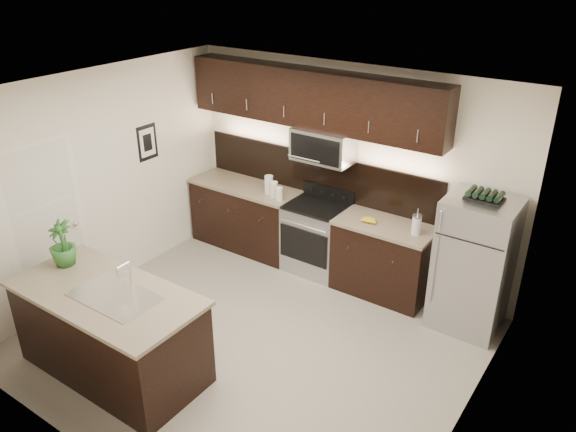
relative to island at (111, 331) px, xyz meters
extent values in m
plane|color=gray|center=(0.86, 1.16, -0.47)|extent=(4.50, 4.50, 0.00)
cube|color=silver|center=(0.86, 3.16, 0.88)|extent=(4.50, 0.02, 2.70)
cube|color=silver|center=(0.86, -0.84, 0.88)|extent=(4.50, 0.02, 2.70)
cube|color=silver|center=(-1.39, 1.16, 0.88)|extent=(0.02, 4.00, 2.70)
cube|color=silver|center=(3.11, 1.16, 0.88)|extent=(0.02, 4.00, 2.70)
cube|color=white|center=(0.86, 1.16, 2.23)|extent=(4.50, 4.00, 0.02)
cube|color=silver|center=(-1.37, 0.36, 0.54)|extent=(0.04, 0.80, 2.02)
sphere|color=silver|center=(-1.34, 0.68, 0.53)|extent=(0.06, 0.06, 0.06)
cube|color=black|center=(-1.38, 1.91, 1.18)|extent=(0.01, 0.32, 0.46)
cube|color=white|center=(-1.37, 1.91, 1.18)|extent=(0.00, 0.24, 0.36)
cube|color=black|center=(-0.56, 2.85, -0.02)|extent=(1.57, 0.62, 0.90)
cube|color=black|center=(1.57, 2.85, -0.02)|extent=(1.16, 0.62, 0.90)
cube|color=#B2B2B7|center=(0.61, 2.85, -0.02)|extent=(0.76, 0.62, 0.90)
cube|color=black|center=(0.61, 2.85, 0.44)|extent=(0.76, 0.60, 0.03)
cube|color=tan|center=(-0.56, 2.85, 0.45)|extent=(1.59, 0.65, 0.04)
cube|color=tan|center=(1.57, 2.85, 0.45)|extent=(1.18, 0.65, 0.04)
cube|color=black|center=(0.40, 3.15, 0.75)|extent=(3.49, 0.02, 0.56)
cube|color=#B2B2B7|center=(0.61, 2.96, 1.23)|extent=(0.76, 0.40, 0.40)
cube|color=black|center=(0.40, 3.00, 1.78)|extent=(3.49, 0.33, 0.70)
cube|color=black|center=(0.00, 0.00, -0.02)|extent=(1.90, 0.90, 0.90)
cube|color=tan|center=(0.00, 0.00, 0.45)|extent=(1.96, 0.96, 0.04)
cube|color=silver|center=(0.15, 0.00, 0.47)|extent=(0.84, 0.50, 0.01)
cylinder|color=silver|center=(0.15, 0.21, 0.59)|extent=(0.03, 0.03, 0.24)
cylinder|color=silver|center=(0.15, 0.14, 0.74)|extent=(0.02, 0.14, 0.02)
cylinder|color=silver|center=(0.15, 0.07, 0.69)|extent=(0.02, 0.02, 0.10)
cube|color=#B2B2B7|center=(2.66, 2.79, 0.30)|extent=(0.75, 0.67, 1.55)
cube|color=black|center=(2.66, 2.79, 1.09)|extent=(0.38, 0.24, 0.03)
cylinder|color=black|center=(2.51, 2.79, 1.14)|extent=(0.06, 0.22, 0.06)
cylinder|color=black|center=(2.59, 2.79, 1.14)|extent=(0.06, 0.22, 0.06)
cylinder|color=black|center=(2.66, 2.79, 1.14)|extent=(0.06, 0.22, 0.06)
cylinder|color=black|center=(2.73, 2.79, 1.14)|extent=(0.06, 0.22, 0.06)
cylinder|color=black|center=(2.81, 2.79, 1.14)|extent=(0.06, 0.22, 0.06)
imported|color=#2B6227|center=(-0.74, 0.11, 0.71)|extent=(0.28, 0.28, 0.49)
cylinder|color=silver|center=(-0.12, 2.80, 0.59)|extent=(0.11, 0.11, 0.25)
cylinder|color=silver|center=(0.00, 2.75, 0.57)|extent=(0.10, 0.10, 0.21)
cylinder|color=silver|center=(0.13, 2.70, 0.56)|extent=(0.09, 0.09, 0.17)
cylinder|color=silver|center=(1.96, 2.80, 0.57)|extent=(0.10, 0.10, 0.21)
cylinder|color=silver|center=(1.96, 2.80, 0.69)|extent=(0.11, 0.11, 0.02)
cylinder|color=silver|center=(1.96, 2.80, 0.74)|extent=(0.01, 0.01, 0.08)
ellipsoid|color=gold|center=(1.34, 2.77, 0.50)|extent=(0.21, 0.17, 0.06)
camera|label=1|loc=(4.00, -2.71, 3.42)|focal=35.00mm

